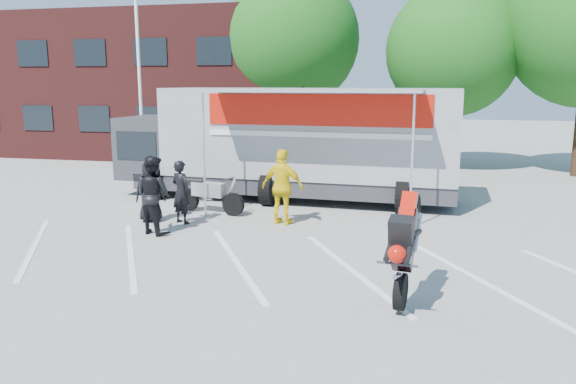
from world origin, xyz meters
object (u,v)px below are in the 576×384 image
at_px(tree_mid, 453,51).
at_px(spectator_leather_c, 153,195).
at_px(tree_left, 292,40).
at_px(stunt_bike_rider, 407,298).
at_px(spectator_leather_b, 181,192).
at_px(flagpole, 144,44).
at_px(parked_motorcycle, 211,213).
at_px(transporter_truck, 293,199).
at_px(spectator_leather_a, 150,192).
at_px(spectator_hivis, 283,187).

height_order(tree_mid, spectator_leather_c, tree_mid).
bearing_deg(tree_left, tree_mid, -8.13).
distance_m(stunt_bike_rider, spectator_leather_b, 7.21).
height_order(flagpole, spectator_leather_b, flagpole).
xyz_separation_m(parked_motorcycle, stunt_bike_rider, (5.59, -5.29, 0.00)).
bearing_deg(spectator_leather_b, flagpole, -33.97).
distance_m(tree_mid, parked_motorcycle, 13.09).
distance_m(transporter_truck, spectator_leather_a, 4.86).
distance_m(tree_left, spectator_leather_a, 13.17).
xyz_separation_m(tree_left, spectator_leather_a, (-1.09, -12.23, -4.76)).
bearing_deg(transporter_truck, parked_motorcycle, -125.04).
xyz_separation_m(tree_mid, transporter_truck, (-5.03, -7.54, -4.94)).
relative_size(tree_left, spectator_leather_c, 4.48).
bearing_deg(spectator_hivis, flagpole, -30.27).
relative_size(flagpole, parked_motorcycle, 3.67).
xyz_separation_m(stunt_bike_rider, spectator_hivis, (-3.30, 4.53, 0.99)).
bearing_deg(spectator_hivis, tree_left, -67.96).
bearing_deg(flagpole, transporter_truck, -22.25).
distance_m(flagpole, spectator_leather_c, 9.18).
xyz_separation_m(tree_left, spectator_leather_b, (-0.21, -12.22, -4.73)).
bearing_deg(parked_motorcycle, tree_mid, -22.86).
relative_size(parked_motorcycle, spectator_leather_c, 1.13).
xyz_separation_m(flagpole, tree_mid, (11.24, 5.00, -0.11)).
xyz_separation_m(tree_left, transporter_truck, (1.97, -8.54, -5.57)).
height_order(tree_left, spectator_leather_a, tree_left).
height_order(transporter_truck, spectator_hivis, spectator_hivis).
xyz_separation_m(transporter_truck, stunt_bike_rider, (3.73, -7.71, 0.00)).
distance_m(flagpole, tree_left, 7.37).
distance_m(tree_mid, spectator_leather_b, 13.96).
xyz_separation_m(transporter_truck, spectator_leather_b, (-2.19, -3.68, 0.84)).
xyz_separation_m(flagpole, spectator_leather_a, (3.15, -6.23, -4.25)).
height_order(flagpole, spectator_leather_c, flagpole).
bearing_deg(tree_left, spectator_hivis, -78.41).
relative_size(stunt_bike_rider, spectator_leather_b, 1.21).
relative_size(tree_left, tree_mid, 1.13).
distance_m(transporter_truck, spectator_hivis, 3.36).
distance_m(flagpole, spectator_leather_b, 8.53).
height_order(spectator_leather_b, spectator_hivis, spectator_hivis).
xyz_separation_m(transporter_truck, spectator_leather_c, (-2.43, -4.76, 0.96)).
distance_m(spectator_leather_b, spectator_hivis, 2.67).
height_order(spectator_leather_a, spectator_leather_b, spectator_leather_b).
bearing_deg(stunt_bike_rider, spectator_leather_c, 162.81).
height_order(tree_mid, parked_motorcycle, tree_mid).
height_order(tree_left, spectator_leather_b, tree_left).
height_order(transporter_truck, stunt_bike_rider, transporter_truck).
bearing_deg(spectator_leather_c, tree_left, -68.12).
bearing_deg(spectator_leather_c, tree_mid, -97.38).
relative_size(transporter_truck, spectator_leather_a, 6.79).
bearing_deg(tree_left, spectator_leather_b, -90.99).
xyz_separation_m(flagpole, parked_motorcycle, (4.35, -4.96, -5.05)).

